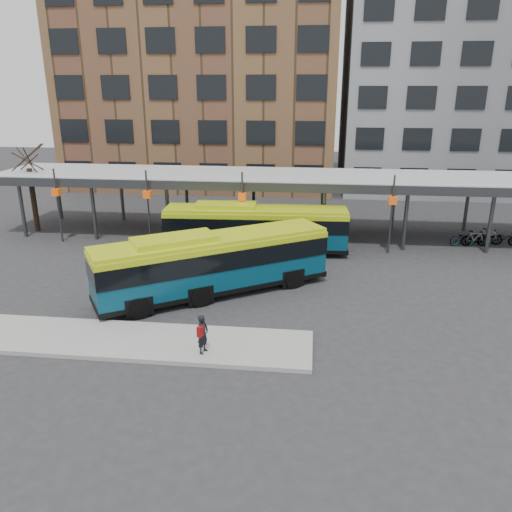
{
  "coord_description": "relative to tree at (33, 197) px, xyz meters",
  "views": [
    {
      "loc": [
        1.3,
        -20.03,
        9.71
      ],
      "look_at": [
        -1.37,
        2.99,
        1.8
      ],
      "focal_mm": 35.0,
      "sensor_mm": 36.0,
      "label": 1
    }
  ],
  "objects": [
    {
      "name": "tree",
      "position": [
        0.0,
        0.0,
        0.0
      ],
      "size": [
        1.64,
        1.64,
        5.6
      ],
      "color": "black",
      "rests_on": "ground"
    },
    {
      "name": "ground",
      "position": [
        18.0,
        -12.0,
        -2.43
      ],
      "size": [
        120.0,
        120.0,
        0.0
      ],
      "primitive_type": "plane",
      "color": "#28282B",
      "rests_on": "ground"
    },
    {
      "name": "bus_rear",
      "position": [
        15.87,
        -2.96,
        -0.86
      ],
      "size": [
        11.1,
        2.93,
        3.03
      ],
      "rotation": [
        0.0,
        0.0,
        0.05
      ],
      "color": "#073C53",
      "rests_on": "ground"
    },
    {
      "name": "bus_front",
      "position": [
        14.6,
        -9.7,
        -0.78
      ],
      "size": [
        10.97,
        8.35,
        3.17
      ],
      "rotation": [
        0.0,
        0.0,
        0.58
      ],
      "color": "#073C53",
      "rests_on": "ground"
    },
    {
      "name": "building_brick",
      "position": [
        8.0,
        20.0,
        8.57
      ],
      "size": [
        26.0,
        14.0,
        22.0
      ],
      "primitive_type": "cube",
      "color": "brown",
      "rests_on": "ground"
    },
    {
      "name": "boarding_island",
      "position": [
        12.5,
        -15.0,
        -2.34
      ],
      "size": [
        14.0,
        3.0,
        0.18
      ],
      "primitive_type": "cube",
      "color": "gray",
      "rests_on": "ground"
    },
    {
      "name": "pedestrian",
      "position": [
        15.41,
        -15.72,
        -1.48
      ],
      "size": [
        0.51,
        0.65,
        1.53
      ],
      "rotation": [
        0.0,
        0.0,
        1.29
      ],
      "color": "black",
      "rests_on": "boarding_island"
    },
    {
      "name": "canopy",
      "position": [
        17.94,
        0.87,
        1.47
      ],
      "size": [
        40.0,
        6.53,
        4.8
      ],
      "color": "#999B9E",
      "rests_on": "ground"
    },
    {
      "name": "bike_rack",
      "position": [
        30.84,
        0.07,
        -1.95
      ],
      "size": [
        6.44,
        1.57,
        1.03
      ],
      "color": "slate",
      "rests_on": "ground"
    },
    {
      "name": "building_grey",
      "position": [
        34.0,
        20.0,
        7.57
      ],
      "size": [
        24.0,
        14.0,
        20.0
      ],
      "primitive_type": "cube",
      "color": "slate",
      "rests_on": "ground"
    }
  ]
}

